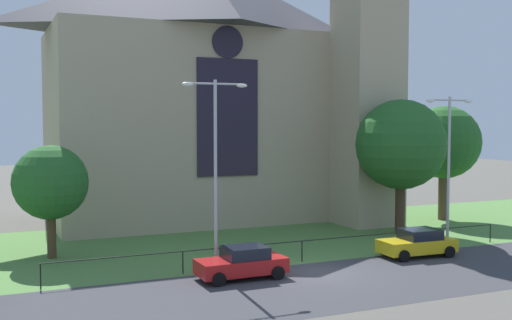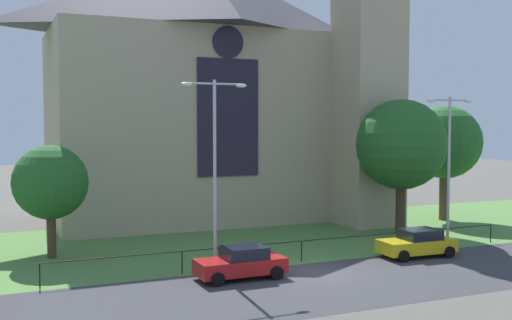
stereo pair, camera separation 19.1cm
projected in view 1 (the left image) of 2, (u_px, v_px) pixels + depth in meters
The scene contains 12 objects.
ground at pixel (241, 238), 39.01m from camera, with size 160.00×160.00×0.00m, color #56544C.
road_asphalt at pixel (341, 282), 28.05m from camera, with size 120.00×8.00×0.01m, color #38383D.
grass_verge at pixel (254, 244), 37.18m from camera, with size 120.00×20.00×0.01m, color #517F3D.
church_building at pixel (212, 85), 46.84m from camera, with size 23.20×16.20×26.00m.
iron_railing at pixel (302, 244), 32.26m from camera, with size 26.19×0.07×1.13m.
tree_left_near at pixel (51, 183), 32.95m from camera, with size 4.03×4.03×6.14m.
tree_right_near at pixel (401, 145), 40.44m from camera, with size 5.97×5.97×8.90m.
tree_right_far at pixel (444, 143), 46.20m from camera, with size 5.49×5.49×8.64m.
streetlamp_near at pixel (215, 152), 29.92m from camera, with size 3.37×0.26×9.41m.
streetlamp_far at pixel (449, 153), 35.78m from camera, with size 3.37×0.26×8.85m.
parked_car_red at pixel (242, 263), 28.75m from camera, with size 4.22×2.07×1.51m.
parked_car_yellow at pixel (418, 243), 33.55m from camera, with size 4.27×2.16×1.51m.
Camera 1 is at (-14.73, -25.75, 7.26)m, focal length 42.99 mm.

